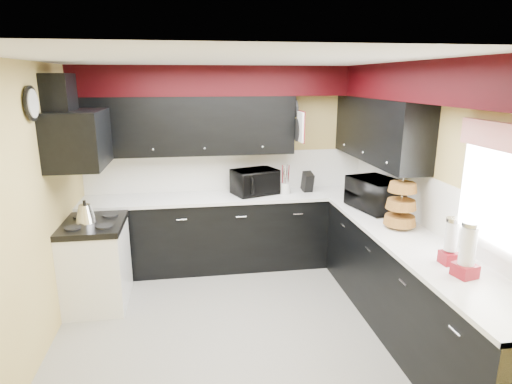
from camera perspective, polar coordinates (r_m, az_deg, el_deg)
ground at (r=4.36m, az=-1.29°, el=-17.77°), size 3.60×3.60×0.00m
wall_back at (r=5.57m, az=-3.82°, el=3.45°), size 3.60×0.06×2.50m
wall_right at (r=4.43m, az=22.36°, el=-0.66°), size 0.06×3.60×2.50m
wall_left at (r=4.03m, az=-27.73°, el=-2.76°), size 0.06×3.60×2.50m
ceiling at (r=3.67m, az=-1.52°, el=17.20°), size 3.60×3.60×0.06m
cab_back at (r=5.50m, az=-3.40°, el=-5.36°), size 3.60×0.60×0.90m
cab_right at (r=4.32m, az=19.87°, el=-12.19°), size 0.60×3.00×0.90m
counter_back at (r=5.36m, az=-3.47°, el=-0.64°), size 3.62×0.64×0.04m
counter_right at (r=4.13m, az=20.44°, el=-6.36°), size 0.64×3.02×0.04m
splash_back at (r=5.57m, az=-3.80°, el=2.83°), size 3.60×0.02×0.50m
splash_right at (r=4.44m, az=22.18°, el=-1.41°), size 0.02×3.60×0.50m
upper_back at (r=5.29m, az=-9.21°, el=8.72°), size 2.60×0.35×0.70m
upper_right at (r=5.03m, az=16.01°, el=8.03°), size 0.35×1.80×0.70m
soffit_back at (r=5.28m, az=-3.85°, el=14.57°), size 3.60×0.36×0.35m
soffit_right at (r=4.04m, az=22.97°, el=13.37°), size 0.36×3.24×0.35m
stove at (r=4.90m, az=-20.46°, el=-9.20°), size 0.60×0.75×0.86m
cooktop at (r=4.74m, az=-20.96°, el=-4.10°), size 0.62×0.77×0.06m
hood at (r=4.55m, az=-22.62°, el=6.54°), size 0.50×0.78×0.55m
hood_duct at (r=4.55m, az=-24.77°, el=11.65°), size 0.24×0.40×0.40m
window at (r=3.64m, az=29.81°, el=0.15°), size 0.03×0.86×0.96m
valance at (r=3.54m, az=29.94°, el=6.39°), size 0.04×0.88×0.20m
pan_top at (r=5.36m, az=5.21°, el=11.07°), size 0.03×0.22×0.40m
pan_mid at (r=5.26m, az=5.49°, el=8.25°), size 0.03×0.28×0.46m
pan_low at (r=5.51m, az=4.82°, el=8.26°), size 0.03×0.24×0.42m
cut_board at (r=5.14m, az=5.95°, el=8.65°), size 0.03×0.26×0.35m
baskets at (r=4.35m, az=18.78°, el=-1.54°), size 0.27×0.27×0.50m
clock at (r=4.10m, az=-27.77°, el=10.40°), size 0.03×0.30×0.30m
deco_plate at (r=3.98m, az=26.03°, el=11.96°), size 0.03×0.24×0.24m
toaster_oven at (r=5.38m, az=-0.10°, el=1.37°), size 0.65×0.60×0.31m
microwave at (r=4.92m, az=15.70°, el=-0.28°), size 0.55×0.70×0.34m
utensil_crock at (r=5.41m, az=3.93°, el=0.50°), size 0.16×0.16×0.14m
knife_block at (r=5.52m, az=6.88°, el=1.31°), size 0.13×0.17×0.25m
kettle at (r=4.72m, az=-21.79°, el=-2.67°), size 0.23×0.23×0.19m
dispenser_a at (r=3.68m, az=24.52°, el=-6.30°), size 0.13×0.13×0.34m
dispenser_b at (r=3.48m, az=26.35°, el=-7.12°), size 0.17×0.17×0.40m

